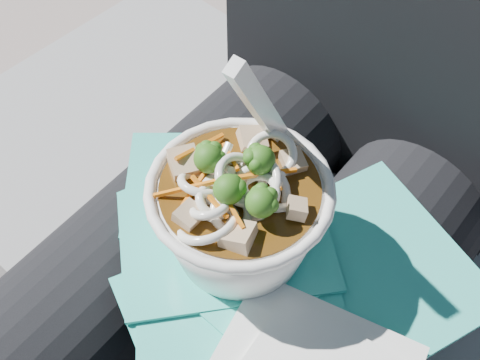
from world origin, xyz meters
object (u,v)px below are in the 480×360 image
Objects in this scene: person_body at (274,230)px; udon_bowl at (240,210)px; stone_ledge at (289,332)px; lap at (215,307)px; plastic_bag at (251,251)px.

udon_bowl is (0.01, -0.07, 0.12)m from person_body.
stone_ledge is 0.99× the size of person_body.
stone_ledge is 2.08× the size of lap.
plastic_bag is 0.06m from udon_bowl.
lap is at bearing -119.36° from udon_bowl.
lap is 0.15m from udon_bowl.
plastic_bag reaches higher than stone_ledge.
lap is at bearing -90.00° from person_body.
lap is at bearing -90.00° from stone_ledge.
stone_ledge is 0.34m from lap.
person_body is 0.14m from udon_bowl.
lap is 2.44× the size of udon_bowl.
stone_ledge is at bearing 90.00° from person_body.
udon_bowl is at bearing -79.98° from person_body.
person_body reaches higher than lap.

